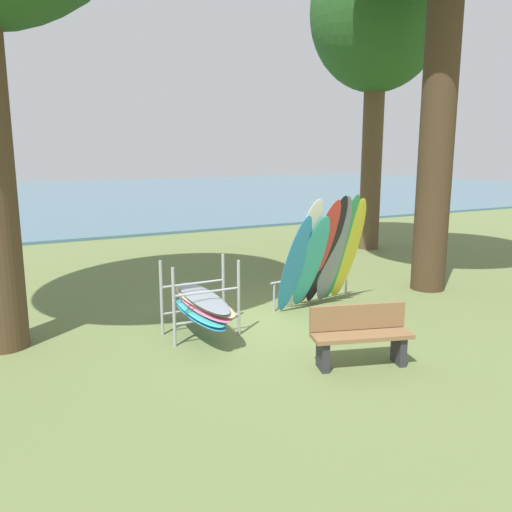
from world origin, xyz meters
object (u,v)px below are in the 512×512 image
object	(u,v)px
leaning_board_pile	(323,255)
board_storage_rack	(201,304)
tree_mid_behind	(378,16)
park_bench	(360,334)

from	to	relation	value
leaning_board_pile	board_storage_rack	bearing A→B (deg)	-172.41
leaning_board_pile	board_storage_rack	size ratio (longest dim) A/B	1.03
tree_mid_behind	leaning_board_pile	distance (m)	8.77
tree_mid_behind	park_bench	xyz separation A→B (m)	(-6.05, -7.08, -6.27)
tree_mid_behind	leaning_board_pile	size ratio (longest dim) A/B	4.15
tree_mid_behind	park_bench	bearing A→B (deg)	-130.50
leaning_board_pile	park_bench	world-z (taller)	leaning_board_pile
tree_mid_behind	board_storage_rack	xyz separation A→B (m)	(-7.54, -4.88, -6.20)
leaning_board_pile	park_bench	xyz separation A→B (m)	(-1.14, -2.55, -0.59)
park_bench	tree_mid_behind	bearing A→B (deg)	49.50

